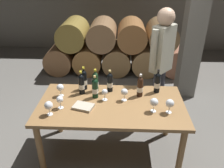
{
  "coord_description": "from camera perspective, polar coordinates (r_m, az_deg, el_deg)",
  "views": [
    {
      "loc": [
        0.11,
        -2.25,
        2.22
      ],
      "look_at": [
        0.0,
        0.2,
        0.91
      ],
      "focal_mm": 36.82,
      "sensor_mm": 36.0,
      "label": 1
    }
  ],
  "objects": [
    {
      "name": "ground_plane",
      "position": [
        3.16,
        -0.17,
        -16.49
      ],
      "size": [
        14.0,
        14.0,
        0.0
      ],
      "primitive_type": "plane",
      "color": "#66635E"
    },
    {
      "name": "wine_bottle_1",
      "position": [
        2.84,
        -7.59,
        0.01
      ],
      "size": [
        0.07,
        0.07,
        0.31
      ],
      "color": "black",
      "rests_on": "dining_table"
    },
    {
      "name": "wine_glass_0",
      "position": [
        2.52,
        -15.47,
        -5.2
      ],
      "size": [
        0.09,
        0.09,
        0.16
      ],
      "color": "white",
      "rests_on": "dining_table"
    },
    {
      "name": "wine_glass_1",
      "position": [
        2.69,
        -1.83,
        -2.1
      ],
      "size": [
        0.07,
        0.07,
        0.15
      ],
      "color": "white",
      "rests_on": "dining_table"
    },
    {
      "name": "wine_bottle_3",
      "position": [
        2.74,
        -4.23,
        -1.02
      ],
      "size": [
        0.07,
        0.07,
        0.29
      ],
      "color": "black",
      "rests_on": "dining_table"
    },
    {
      "name": "wine_bottle_5",
      "position": [
        2.79,
        6.99,
        -0.65
      ],
      "size": [
        0.07,
        0.07,
        0.29
      ],
      "color": "black",
      "rests_on": "dining_table"
    },
    {
      "name": "wine_bottle_6",
      "position": [
        2.88,
        -4.12,
        0.6
      ],
      "size": [
        0.07,
        0.07,
        0.3
      ],
      "color": "#19381E",
      "rests_on": "dining_table"
    },
    {
      "name": "barrel_stack",
      "position": [
        5.13,
        1.21,
        9.03
      ],
      "size": [
        3.12,
        0.9,
        1.15
      ],
      "color": "brown",
      "rests_on": "ground_plane"
    },
    {
      "name": "wine_bottle_0",
      "position": [
        2.9,
        11.19,
        0.36
      ],
      "size": [
        0.07,
        0.07,
        0.31
      ],
      "color": "black",
      "rests_on": "dining_table"
    },
    {
      "name": "wine_glass_3",
      "position": [
        2.61,
        -12.83,
        -3.86
      ],
      "size": [
        0.08,
        0.08,
        0.15
      ],
      "color": "white",
      "rests_on": "dining_table"
    },
    {
      "name": "wine_glass_5",
      "position": [
        2.53,
        10.41,
        -4.52
      ],
      "size": [
        0.09,
        0.09,
        0.16
      ],
      "color": "white",
      "rests_on": "dining_table"
    },
    {
      "name": "tasting_notebook",
      "position": [
        2.62,
        -7.13,
        -5.56
      ],
      "size": [
        0.26,
        0.22,
        0.03
      ],
      "primitive_type": "cube",
      "rotation": [
        0.0,
        0.0,
        -0.29
      ],
      "color": "#B2A893",
      "rests_on": "dining_table"
    },
    {
      "name": "wine_glass_4",
      "position": [
        2.54,
        14.17,
        -4.73
      ],
      "size": [
        0.09,
        0.09,
        0.16
      ],
      "color": "white",
      "rests_on": "dining_table"
    },
    {
      "name": "wine_glass_2",
      "position": [
        2.69,
        3.09,
        -2.06
      ],
      "size": [
        0.08,
        0.08,
        0.16
      ],
      "color": "white",
      "rests_on": "dining_table"
    },
    {
      "name": "stone_pillar",
      "position": [
        4.13,
        19.83,
        13.66
      ],
      "size": [
        0.32,
        0.32,
        2.6
      ],
      "primitive_type": "cube",
      "color": "slate",
      "rests_on": "ground_plane"
    },
    {
      "name": "dining_table",
      "position": [
        2.73,
        -0.19,
        -6.45
      ],
      "size": [
        1.7,
        0.9,
        0.76
      ],
      "color": "olive",
      "rests_on": "ground_plane"
    },
    {
      "name": "wine_glass_6",
      "position": [
        2.84,
        -12.73,
        -0.92
      ],
      "size": [
        0.09,
        0.09,
        0.16
      ],
      "color": "white",
      "rests_on": "dining_table"
    },
    {
      "name": "sommelier_presenting",
      "position": [
        3.27,
        12.23,
        6.38
      ],
      "size": [
        0.35,
        0.39,
        1.72
      ],
      "color": "#383842",
      "rests_on": "ground_plane"
    },
    {
      "name": "wine_bottle_4",
      "position": [
        2.94,
        -6.95,
        1.08
      ],
      "size": [
        0.07,
        0.07,
        0.31
      ],
      "color": "black",
      "rests_on": "dining_table"
    },
    {
      "name": "wine_bottle_2",
      "position": [
        2.87,
        -0.53,
        0.48
      ],
      "size": [
        0.07,
        0.07,
        0.29
      ],
      "color": "black",
      "rests_on": "dining_table"
    }
  ]
}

